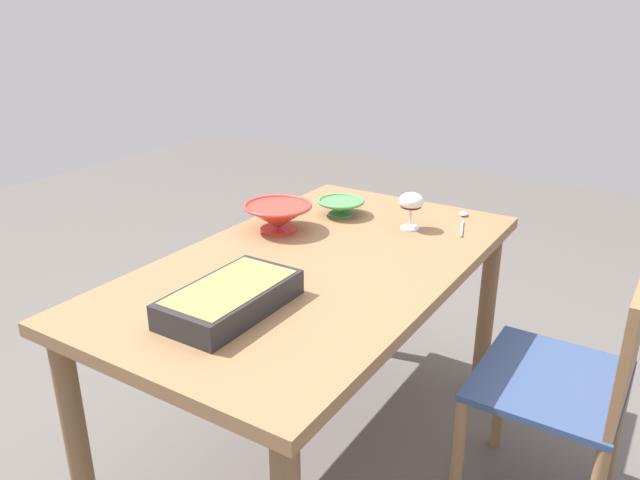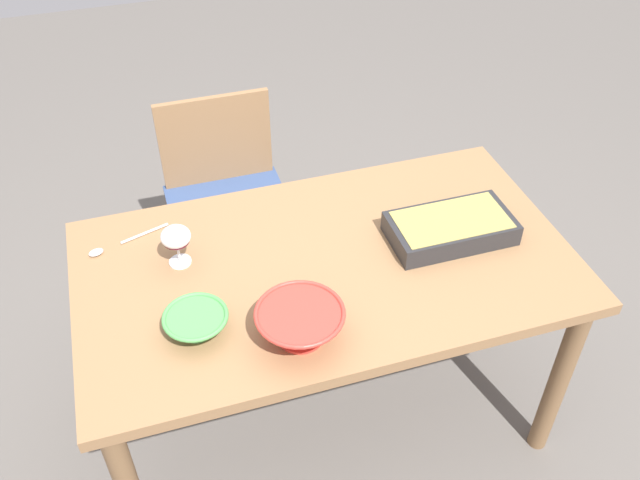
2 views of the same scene
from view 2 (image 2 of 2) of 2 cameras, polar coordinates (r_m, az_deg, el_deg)
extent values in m
plane|color=#5B5651|center=(2.57, 0.41, -13.88)|extent=(8.00, 8.00, 0.00)
cube|color=olive|center=(2.03, 0.51, -2.18)|extent=(1.45, 0.82, 0.04)
cylinder|color=brown|center=(2.34, 19.27, -10.93)|extent=(0.06, 0.06, 0.70)
cylinder|color=brown|center=(2.49, -16.93, -6.12)|extent=(0.06, 0.06, 0.70)
cylinder|color=brown|center=(2.72, 11.58, -0.07)|extent=(0.06, 0.06, 0.70)
cube|color=#334772|center=(2.68, -7.54, 2.74)|extent=(0.46, 0.40, 0.02)
cube|color=olive|center=(2.72, -8.70, 8.27)|extent=(0.44, 0.02, 0.37)
cylinder|color=olive|center=(2.68, -10.73, -4.36)|extent=(0.04, 0.04, 0.45)
cylinder|color=olive|center=(2.73, -1.99, -2.53)|extent=(0.04, 0.04, 0.45)
cylinder|color=olive|center=(2.95, -11.87, 0.49)|extent=(0.04, 0.04, 0.45)
cylinder|color=olive|center=(2.99, -3.91, 2.08)|extent=(0.04, 0.04, 0.45)
cylinder|color=white|center=(2.05, -11.54, -1.78)|extent=(0.06, 0.06, 0.01)
cylinder|color=white|center=(2.03, -11.68, -1.04)|extent=(0.01, 0.01, 0.06)
ellipsoid|color=white|center=(1.98, -11.91, 0.29)|extent=(0.09, 0.09, 0.06)
ellipsoid|color=#4C0A19|center=(2.00, -11.85, -0.06)|extent=(0.08, 0.08, 0.03)
cube|color=#262628|center=(2.11, 10.80, 0.96)|extent=(0.37, 0.20, 0.07)
cube|color=#9E8C47|center=(2.09, 10.89, 1.49)|extent=(0.34, 0.18, 0.02)
cylinder|color=red|center=(1.81, -1.64, -7.92)|extent=(0.13, 0.13, 0.01)
cone|color=red|center=(1.78, -1.67, -6.99)|extent=(0.23, 0.23, 0.08)
torus|color=red|center=(1.75, -1.69, -6.11)|extent=(0.24, 0.24, 0.01)
cylinder|color=#4C994C|center=(1.85, -10.16, -7.34)|extent=(0.09, 0.09, 0.01)
cone|color=#4C994C|center=(1.83, -10.26, -6.78)|extent=(0.17, 0.17, 0.05)
torus|color=#4C994C|center=(1.81, -10.34, -6.29)|extent=(0.17, 0.17, 0.01)
cylinder|color=silver|center=(2.17, -14.38, 0.54)|extent=(0.15, 0.06, 0.01)
ellipsoid|color=silver|center=(2.14, -18.13, -0.98)|extent=(0.05, 0.04, 0.01)
camera|label=1|loc=(3.09, 24.11, 26.38)|focal=34.63mm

